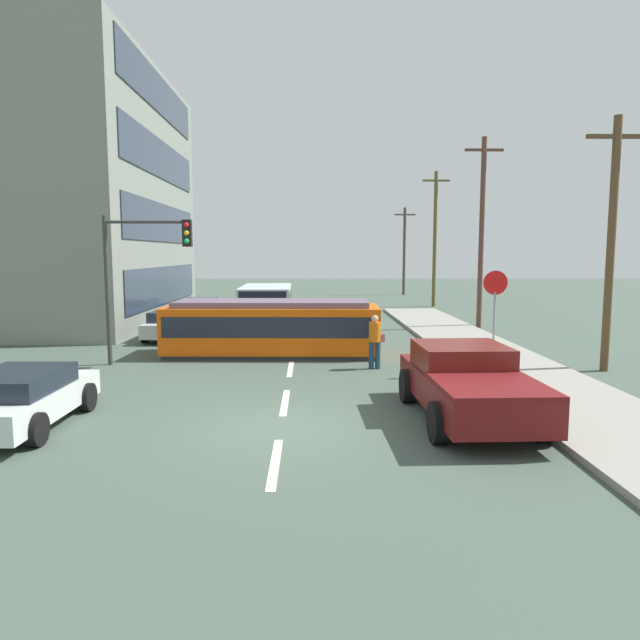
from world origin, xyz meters
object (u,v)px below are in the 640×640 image
parked_sedan_mid (174,324)px  parked_sedan_far (199,309)px  stop_sign (495,297)px  traffic_light_mast (142,261)px  parked_sedan_near (21,398)px  utility_pole_near (611,240)px  city_bus (266,301)px  utility_pole_far (435,237)px  utility_pole_distant (404,249)px  streetcar_tram (272,327)px  pedestrian_crossing (375,339)px  utility_pole_mid (482,230)px  pickup_truck_parked (467,383)px

parked_sedan_mid → parked_sedan_far: same height
stop_sign → traffic_light_mast: traffic_light_mast is taller
parked_sedan_near → utility_pole_near: size_ratio=0.53×
city_bus → utility_pole_far: (10.61, 8.53, 3.57)m
utility_pole_distant → streetcar_tram: bearing=-107.8°
utility_pole_distant → stop_sign: bearing=-94.2°
parked_sedan_near → parked_sedan_mid: bearing=89.0°
city_bus → parked_sedan_far: size_ratio=1.33×
utility_pole_near → pedestrian_crossing: bearing=176.3°
streetcar_tram → utility_pole_mid: size_ratio=0.83×
parked_sedan_near → utility_pole_far: utility_pole_far is taller
parked_sedan_near → parked_sedan_mid: same height
city_bus → pickup_truck_parked: 18.67m
utility_pole_mid → utility_pole_distant: size_ratio=1.20×
parked_sedan_far → utility_pole_mid: utility_pole_mid is taller
city_bus → utility_pole_distant: bearing=62.1°
pedestrian_crossing → parked_sedan_far: bearing=121.3°
parked_sedan_mid → utility_pole_far: bearing=45.7°
streetcar_tram → pickup_truck_parked: bearing=-59.7°
pickup_truck_parked → parked_sedan_mid: (-9.05, 11.98, -0.18)m
parked_sedan_far → utility_pole_distant: size_ratio=0.61×
city_bus → stop_sign: (8.09, -11.89, 1.12)m
utility_pole_near → parked_sedan_near: bearing=-159.9°
pickup_truck_parked → parked_sedan_far: (-9.25, 18.44, -0.17)m
city_bus → pedestrian_crossing: bearing=-70.9°
utility_pole_distant → parked_sedan_near: bearing=-110.4°
parked_sedan_near → utility_pole_distant: 40.52m
pedestrian_crossing → parked_sedan_near: 9.87m
streetcar_tram → traffic_light_mast: size_ratio=1.58×
utility_pole_far → utility_pole_distant: bearing=91.0°
utility_pole_far → parked_sedan_mid: bearing=-134.3°
utility_pole_near → utility_pole_distant: size_ratio=1.01×
city_bus → parked_sedan_mid: size_ratio=1.42×
pickup_truck_parked → utility_pole_near: bearing=41.9°
parked_sedan_mid → utility_pole_near: utility_pole_near is taller
pickup_truck_parked → stop_sign: size_ratio=1.75×
stop_sign → pedestrian_crossing: bearing=-173.3°
city_bus → traffic_light_mast: 12.13m
parked_sedan_near → traffic_light_mast: size_ratio=0.85×
stop_sign → utility_pole_near: utility_pole_near is taller
utility_pole_near → utility_pole_far: (-0.61, 21.32, 0.70)m
pedestrian_crossing → stop_sign: 4.05m
city_bus → pickup_truck_parked: (5.63, -17.80, -0.28)m
pedestrian_crossing → utility_pole_near: (6.94, -0.45, 3.00)m
utility_pole_near → utility_pole_mid: utility_pole_mid is taller
city_bus → streetcar_tram: bearing=-84.5°
pickup_truck_parked → stop_sign: bearing=67.4°
stop_sign → traffic_light_mast: bearing=178.1°
utility_pole_near → utility_pole_mid: 10.29m
traffic_light_mast → utility_pole_near: utility_pole_near is taller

